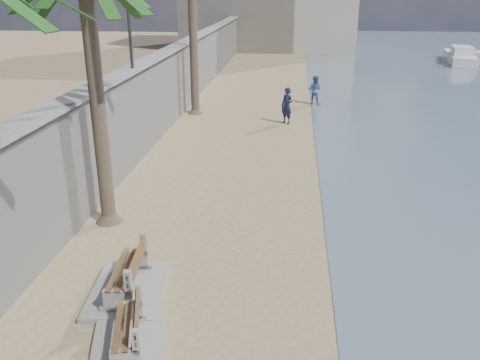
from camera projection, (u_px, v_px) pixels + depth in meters
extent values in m
cube|color=gray|center=(178.00, 81.00, 27.18)|extent=(0.45, 70.00, 3.50)
cube|color=gray|center=(177.00, 46.00, 26.53)|extent=(0.80, 70.00, 0.12)
cube|color=gray|center=(129.00, 345.00, 9.77)|extent=(1.84, 2.29, 0.11)
cube|color=gray|center=(129.00, 290.00, 11.51)|extent=(1.81, 2.48, 0.13)
cylinder|color=brown|center=(97.00, 103.00, 13.74)|extent=(0.42, 0.42, 7.08)
cylinder|color=brown|center=(193.00, 33.00, 26.09)|extent=(0.44, 0.44, 8.41)
imported|color=#161B3C|center=(287.00, 103.00, 25.22)|extent=(0.91, 0.88, 2.10)
imported|color=#476093|center=(315.00, 88.00, 29.48)|extent=(1.05, 0.92, 1.85)
cube|color=#382616|center=(102.00, 299.00, 11.27)|extent=(0.57, 0.60, 0.03)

